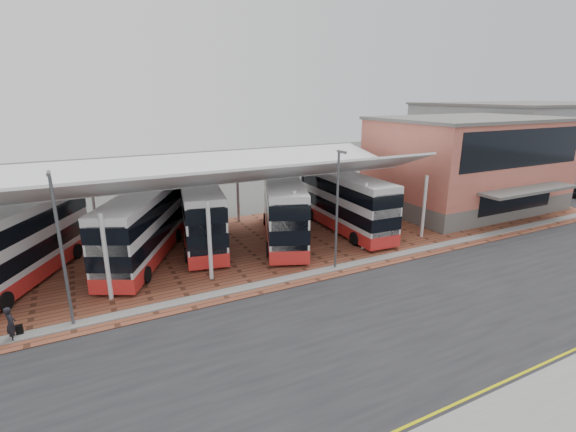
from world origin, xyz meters
The scene contains 18 objects.
ground centered at (0.00, 0.00, 0.00)m, with size 140.00×140.00×0.00m, color #42443F.
road centered at (0.00, -1.00, 0.01)m, with size 120.00×14.00×0.02m, color black.
forecourt centered at (2.00, 13.00, 0.03)m, with size 72.00×16.00×0.06m, color brown.
north_kerb centered at (0.00, 6.20, 0.07)m, with size 120.00×0.80×0.14m, color slate.
yellow_line_near centered at (0.00, -7.00, 0.03)m, with size 120.00×0.12×0.01m, color #B8B200.
yellow_line_far centered at (0.00, -6.70, 0.03)m, with size 120.00×0.12×0.01m, color #B8B200.
canopy centered at (-6.00, 13.94, 5.80)m, with size 37.00×11.63×7.07m.
terminal centered at (23.00, 13.92, 4.66)m, with size 18.40×14.40×9.25m.
warehouse centered at (48.00, 24.00, 5.15)m, with size 30.50×20.50×10.25m.
lamp_west centered at (-14.00, 6.27, 4.36)m, with size 0.16×0.90×8.07m.
lamp_east centered at (2.00, 6.27, 4.36)m, with size 0.16×0.90×8.07m.
bus_1 centered at (-16.60, 13.59, 2.49)m, with size 8.12×11.71×4.89m.
bus_2 centered at (-9.26, 13.68, 2.46)m, with size 7.78×11.64×4.83m.
bus_3 centered at (-4.68, 15.36, 2.49)m, with size 4.93×12.19×4.90m.
bus_4 centered at (1.53, 13.24, 2.53)m, with size 7.16×12.20×4.97m.
bus_5 centered at (7.39, 13.05, 2.48)m, with size 3.46×11.97×4.88m.
pedestrian centered at (-16.58, 6.07, 0.95)m, with size 0.65×0.42×1.77m, color black.
suitcase centered at (-16.35, 6.45, 0.33)m, with size 0.31×0.22×0.53m, color black.
Camera 1 is at (-12.84, -15.61, 11.46)m, focal length 26.00 mm.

